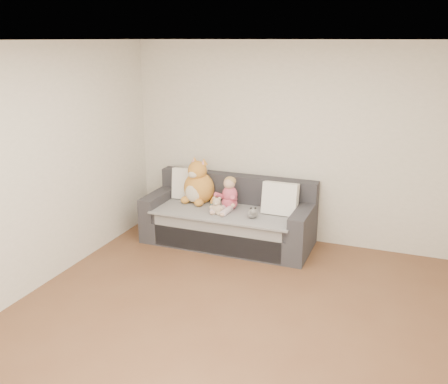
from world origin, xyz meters
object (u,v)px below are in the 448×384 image
(sofa, at_px, (229,220))
(sippy_cup, at_px, (214,206))
(toddler, at_px, (228,196))
(teddy_bear, at_px, (217,207))
(plush_cat, at_px, (198,185))

(sofa, bearing_deg, sippy_cup, -125.32)
(toddler, bearing_deg, teddy_bear, -100.20)
(toddler, xyz_separation_m, plush_cat, (-0.49, 0.15, 0.05))
(plush_cat, xyz_separation_m, sippy_cup, (0.35, -0.28, -0.17))
(plush_cat, bearing_deg, sippy_cup, -28.03)
(sippy_cup, bearing_deg, sofa, 54.68)
(plush_cat, bearing_deg, toddler, -6.14)
(sofa, bearing_deg, plush_cat, 169.35)
(sofa, relative_size, toddler, 4.85)
(toddler, relative_size, sippy_cup, 3.54)
(toddler, height_order, teddy_bear, toddler)
(sofa, xyz_separation_m, sippy_cup, (-0.13, -0.19, 0.23))
(sofa, distance_m, sippy_cup, 0.33)
(toddler, distance_m, plush_cat, 0.52)
(toddler, bearing_deg, sofa, 107.96)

